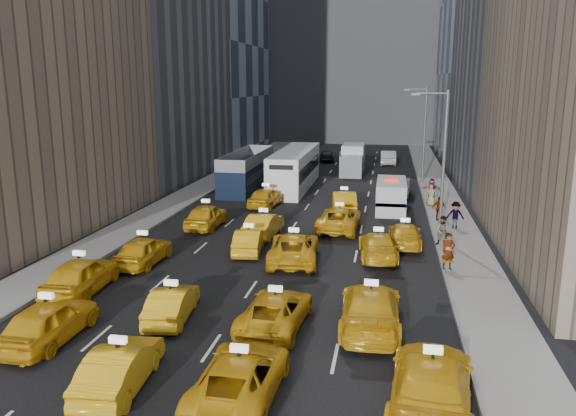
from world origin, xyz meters
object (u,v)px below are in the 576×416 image
taxi_2 (240,377)px  double_decker (247,171)px  taxi_3 (431,383)px  city_bus (295,169)px  nypd_van (391,196)px  taxi_1 (120,367)px  box_truck (353,160)px  pedestrian_0 (448,251)px  taxi_0 (49,321)px

taxi_2 → double_decker: double_decker is taller
taxi_3 → city_bus: city_bus is taller
taxi_3 → city_bus: size_ratio=0.42×
taxi_3 → nypd_van: nypd_van is taller
nypd_van → double_decker: 14.53m
taxi_1 → taxi_2: taxi_1 is taller
box_truck → pedestrian_0: bearing=-83.2°
taxi_0 → taxi_1: taxi_0 is taller
taxi_0 → taxi_2: (7.96, -2.47, -0.08)m
box_truck → taxi_3: bearing=-88.9°
taxi_3 → city_bus: bearing=-68.6°
taxi_1 → box_truck: box_truck is taller
nypd_van → pedestrian_0: (2.85, -13.89, 0.01)m
city_bus → pedestrian_0: size_ratio=7.14×
taxi_1 → city_bus: 35.12m
pedestrian_0 → taxi_2: bearing=-138.3°
taxi_1 → taxi_3: (9.50, 0.54, 0.12)m
taxi_3 → taxi_0: bearing=-3.0°
city_bus → pedestrian_0: (11.51, -21.85, -0.61)m
taxi_0 → taxi_3: taxi_3 is taller
nypd_van → city_bus: 11.77m
taxi_0 → double_decker: double_decker is taller
taxi_3 → pedestrian_0: 12.83m
city_bus → box_truck: bearing=54.8°
taxi_0 → nypd_van: bearing=-116.5°
nypd_van → double_decker: double_decker is taller
taxi_3 → city_bus: 35.95m
taxi_0 → pedestrian_0: size_ratio=2.44×
box_truck → pedestrian_0: size_ratio=3.54×
taxi_3 → box_truck: bearing=-77.7°
city_bus → double_decker: bearing=-172.1°
double_decker → taxi_0: bearing=-92.2°
taxi_0 → nypd_van: 27.53m
taxi_3 → taxi_1: bearing=8.8°
nypd_van → box_truck: (-3.99, 16.93, 0.38)m
taxi_2 → city_bus: (-4.17, 34.98, 1.00)m
double_decker → box_truck: (8.84, 10.15, -0.16)m
taxi_2 → taxi_3: taxi_3 is taller
box_truck → double_decker: bearing=-136.8°
taxi_0 → box_truck: size_ratio=0.69×
city_bus → taxi_3: bearing=-81.9°
taxi_3 → pedestrian_0: size_ratio=3.03×
taxi_3 → nypd_van: 26.64m
taxi_2 → box_truck: 43.97m
taxi_0 → taxi_2: taxi_0 is taller
taxi_0 → city_bus: (3.79, 32.51, 0.92)m
taxi_2 → double_decker: 34.84m
box_truck → taxi_1: bearing=-101.3°
taxi_1 → taxi_3: 9.52m
box_truck → taxi_0: bearing=-107.2°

